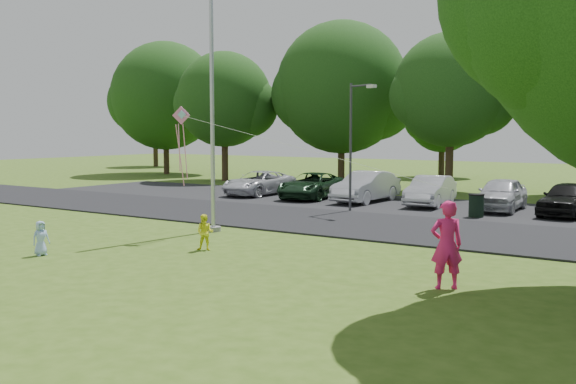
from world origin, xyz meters
The scene contains 12 objects.
ground centered at (0.00, 0.00, 0.00)m, with size 120.00×120.00×0.00m, color #395A17.
park_road centered at (0.00, 9.00, 0.03)m, with size 60.00×6.00×0.06m, color black.
parking_strip centered at (0.00, 15.50, 0.03)m, with size 42.00×7.00×0.06m, color black.
flagpole centered at (-3.50, 5.00, 4.17)m, with size 0.50×0.50×10.00m.
street_lamp centered at (-1.87, 12.05, 3.20)m, with size 1.43×0.69×5.32m.
trash_can centered at (2.95, 13.00, 0.48)m, with size 0.60×0.60×0.96m.
tree_row centered at (1.59, 24.23, 5.71)m, with size 64.35×11.94×10.88m.
parked_cars centered at (-0.63, 15.50, 0.73)m, with size 20.33×4.74×1.43m.
woman centered at (5.76, 1.60, 0.95)m, with size 0.69×0.45×1.90m, color #E61E6C.
child_yellow centered at (-1.45, 2.17, 0.51)m, with size 0.50×0.39×1.02m, color #FDFF28.
child_blue centered at (-4.69, -0.83, 0.47)m, with size 0.46×0.30×0.95m, color #A5C5FE.
kite centered at (-3.15, 3.41, 3.37)m, with size 9.52×2.14×2.52m.
Camera 1 is at (10.31, -11.51, 3.36)m, focal length 40.00 mm.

